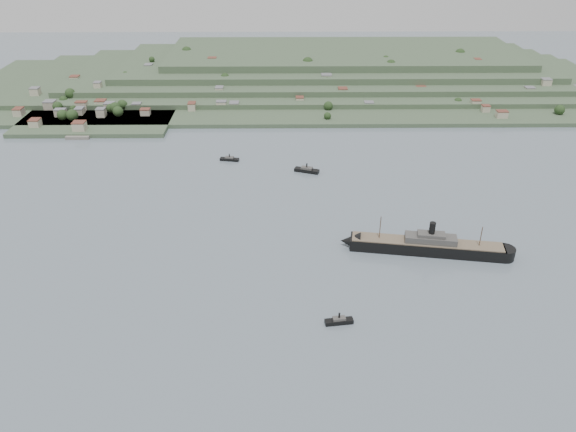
{
  "coord_description": "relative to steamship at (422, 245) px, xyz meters",
  "views": [
    {
      "loc": [
        -12.91,
        -291.44,
        193.43
      ],
      "look_at": [
        -9.83,
        30.0,
        13.39
      ],
      "focal_mm": 35.0,
      "sensor_mm": 36.0,
      "label": 1
    }
  ],
  "objects": [
    {
      "name": "ground",
      "position": [
        -74.53,
        -6.66,
        -4.78
      ],
      "size": [
        1400.0,
        1400.0,
        0.0
      ],
      "primitive_type": "plane",
      "color": "slate",
      "rests_on": "ground"
    },
    {
      "name": "ferry_west",
      "position": [
        -133.36,
        145.21,
        -3.32
      ],
      "size": [
        16.8,
        7.26,
        6.1
      ],
      "color": "black",
      "rests_on": "ground"
    },
    {
      "name": "ferry_east",
      "position": [
        -68.07,
        121.11,
        -2.95
      ],
      "size": [
        21.0,
        12.08,
        7.61
      ],
      "color": "black",
      "rests_on": "ground"
    },
    {
      "name": "steamship",
      "position": [
        0.0,
        0.0,
        0.0
      ],
      "size": [
        107.61,
        28.51,
        25.91
      ],
      "color": "black",
      "rests_on": "ground"
    },
    {
      "name": "tugboat",
      "position": [
        -58.46,
        -68.6,
        -3.14
      ],
      "size": [
        15.4,
        6.04,
        6.75
      ],
      "color": "black",
      "rests_on": "ground"
    },
    {
      "name": "far_peninsula",
      "position": [
        -46.63,
        386.44,
        7.1
      ],
      "size": [
        760.0,
        309.0,
        30.0
      ],
      "color": "#34472F",
      "rests_on": "ground"
    }
  ]
}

